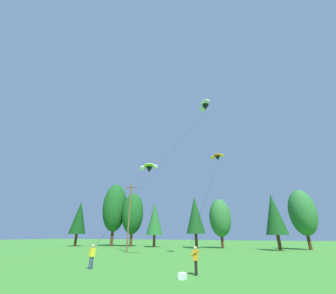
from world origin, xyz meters
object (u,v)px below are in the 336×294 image
(utility_pole, at_px, (129,214))
(picnic_cooler, at_px, (182,276))
(parafoil_kite_far_white, at_px, (205,105))
(kite_flyer_mid, at_px, (196,258))
(kite_flyer_near, at_px, (92,255))
(parafoil_kite_mid_orange, at_px, (217,157))
(parafoil_kite_high_lime_white, at_px, (149,168))

(utility_pole, bearing_deg, picnic_cooler, -49.83)
(utility_pole, distance_m, parafoil_kite_far_white, 20.90)
(utility_pole, height_order, parafoil_kite_far_white, parafoil_kite_far_white)
(kite_flyer_mid, distance_m, parafoil_kite_far_white, 21.08)
(kite_flyer_mid, bearing_deg, kite_flyer_near, -177.14)
(parafoil_kite_mid_orange, bearing_deg, utility_pole, -162.98)
(parafoil_kite_high_lime_white, distance_m, picnic_cooler, 17.50)
(parafoil_kite_high_lime_white, distance_m, parafoil_kite_mid_orange, 13.85)
(utility_pole, height_order, kite_flyer_near, utility_pole)
(kite_flyer_mid, xyz_separation_m, parafoil_kite_far_white, (-0.56, 10.46, 18.30))
(kite_flyer_mid, xyz_separation_m, picnic_cooler, (-0.41, -1.56, -0.83))
(parafoil_kite_mid_orange, bearing_deg, kite_flyer_near, -108.96)
(picnic_cooler, bearing_deg, parafoil_kite_high_lime_white, 39.75)
(utility_pole, distance_m, kite_flyer_near, 18.47)
(kite_flyer_near, bearing_deg, parafoil_kite_far_white, 55.32)
(kite_flyer_near, xyz_separation_m, kite_flyer_mid, (8.07, 0.40, 0.01))
(utility_pole, distance_m, picnic_cooler, 23.61)
(utility_pole, relative_size, kite_flyer_mid, 6.19)
(utility_pole, relative_size, kite_flyer_near, 6.19)
(parafoil_kite_high_lime_white, xyz_separation_m, picnic_cooler, (8.20, -11.19, -10.67))
(kite_flyer_mid, bearing_deg, parafoil_kite_high_lime_white, 131.80)
(utility_pole, bearing_deg, parafoil_kite_mid_orange, 17.02)
(utility_pole, bearing_deg, parafoil_kite_far_white, -20.69)
(utility_pole, relative_size, parafoil_kite_high_lime_white, 0.99)
(kite_flyer_mid, bearing_deg, utility_pole, 133.59)
(kite_flyer_near, relative_size, kite_flyer_mid, 1.00)
(kite_flyer_mid, xyz_separation_m, parafoil_kite_high_lime_white, (-8.61, 9.63, 9.84))
(parafoil_kite_high_lime_white, distance_m, parafoil_kite_far_white, 11.71)
(parafoil_kite_high_lime_white, bearing_deg, utility_pole, 136.12)
(parafoil_kite_far_white, bearing_deg, picnic_cooler, -89.30)
(kite_flyer_near, xyz_separation_m, picnic_cooler, (7.67, -1.16, -0.82))
(kite_flyer_near, height_order, parafoil_kite_far_white, parafoil_kite_far_white)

